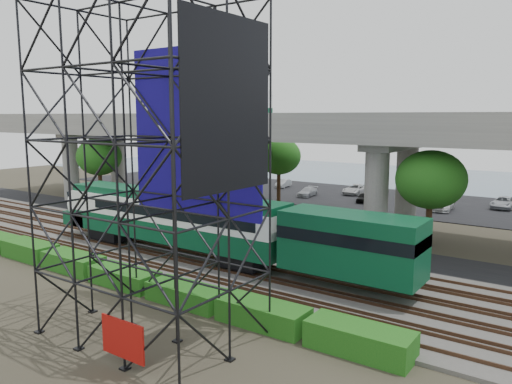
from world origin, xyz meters
The scene contains 13 objects.
ground centered at (0.00, 0.00, 0.00)m, with size 140.00×140.00×0.00m, color #474233.
ballast_bed centered at (0.00, 2.00, 0.10)m, with size 90.00×12.00×0.20m, color slate.
service_road centered at (0.00, 10.50, 0.04)m, with size 90.00×5.00×0.08m, color black.
parking_lot centered at (0.00, 34.00, 0.04)m, with size 90.00×18.00×0.08m, color black.
harbor_water centered at (0.00, 56.00, 0.01)m, with size 140.00×40.00×0.03m, color slate.
rail_tracks centered at (0.00, 2.00, 0.28)m, with size 90.00×9.52×0.16m.
commuter_train centered at (0.84, 2.00, 2.88)m, with size 29.30×3.06×4.30m.
overpass centered at (-0.62, 16.00, 8.21)m, with size 80.00×12.00×12.40m.
scaffold_tower centered at (7.36, -7.98, 7.47)m, with size 9.36×6.36×15.00m.
hedge_strip centered at (1.01, -4.30, 0.56)m, with size 34.60×1.80×1.20m.
trees centered at (-4.67, 16.17, 5.57)m, with size 40.94×16.94×7.69m.
suv centered at (-18.25, 11.15, 0.85)m, with size 2.57×5.57×1.55m, color black.
parked_cars centered at (1.15, 33.69, 0.69)m, with size 37.06×9.64×1.30m.
Camera 1 is at (23.86, -23.33, 10.07)m, focal length 35.00 mm.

